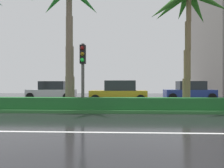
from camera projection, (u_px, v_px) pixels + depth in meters
The scene contains 9 objects.
ground_plane at pixel (30, 108), 13.53m from camera, with size 90.00×42.00×0.10m, color black.
median_strip at pixel (22, 107), 12.53m from camera, with size 85.50×4.00×0.15m, color #2D6B33.
median_hedge at pixel (10, 103), 11.13m from camera, with size 76.50×0.70×0.60m.
palm_tree_centre at pixel (69, 5), 12.20m from camera, with size 4.37×4.53×7.46m.
palm_tree_centre_right at pixel (189, 6), 11.97m from camera, with size 4.68×4.94×6.99m.
traffic_signal_median_right at pixel (83, 64), 10.93m from camera, with size 0.28×0.43×3.37m.
car_in_traffic_second at pixel (52, 91), 19.66m from camera, with size 4.30×2.02×1.72m.
car_in_traffic_third at pixel (119, 92), 16.35m from camera, with size 4.30×2.02×1.72m.
car_in_traffic_fourth at pixel (190, 91), 18.95m from camera, with size 4.30×2.02×1.72m.
Camera 1 is at (5.85, -4.29, 1.42)m, focal length 34.14 mm.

